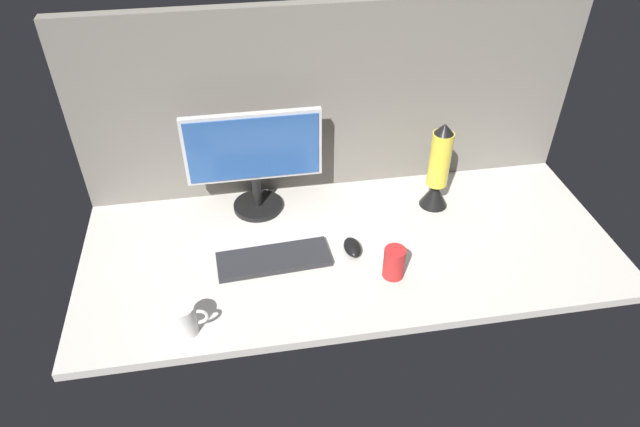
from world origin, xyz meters
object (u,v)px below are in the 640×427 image
monitor (254,157)px  mug_red_plastic (394,263)px  mouse (352,247)px  keyboard (274,259)px  mug_ceramic_white (185,320)px  lava_lamp (438,172)px

monitor → mug_red_plastic: 61.00cm
monitor → mouse: (29.09, -29.82, -20.13)cm
monitor → mug_red_plastic: size_ratio=4.43×
keyboard → mouse: mouse is taller
keyboard → mug_ceramic_white: mug_ceramic_white is taller
mouse → mug_ceramic_white: bearing=-156.8°
mug_ceramic_white → mug_red_plastic: bearing=11.1°
mug_ceramic_white → mouse: bearing=25.8°
mug_red_plastic → keyboard: bearing=161.2°
mouse → lava_lamp: lava_lamp is taller
keyboard → lava_lamp: 66.74cm
mouse → mug_red_plastic: (10.75, -13.34, 3.67)cm
mouse → lava_lamp: (35.48, 20.58, 12.58)cm
monitor → mouse: bearing=-45.7°
mouse → keyboard: bearing=179.0°
mouse → mug_red_plastic: size_ratio=0.89×
keyboard → mouse: bearing=-1.8°
mug_red_plastic → lava_lamp: (24.73, 33.92, 8.91)cm
monitor → keyboard: 37.08cm
mug_ceramic_white → lava_lamp: 101.27cm
monitor → mouse: monitor is taller
monitor → lava_lamp: monitor is taller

